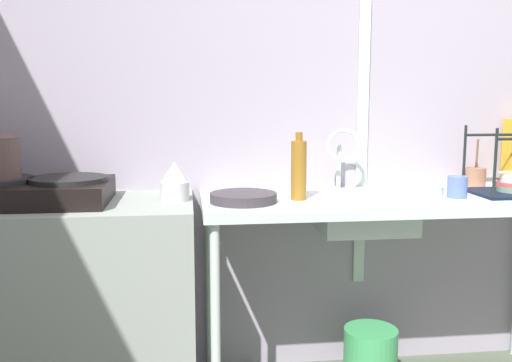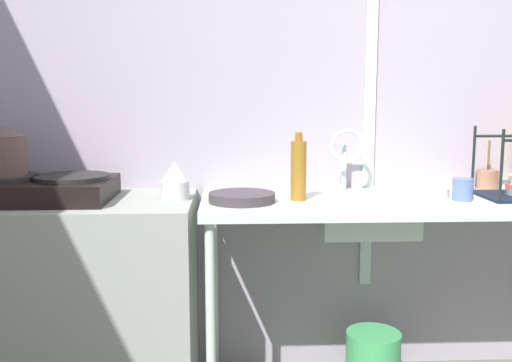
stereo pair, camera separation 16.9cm
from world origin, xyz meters
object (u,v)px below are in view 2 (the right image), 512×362
stove (37,188)px  small_bowl_on_drainboard (430,192)px  percolator (175,181)px  sink_basin (363,214)px  utensil_jar (487,179)px  cup_by_rack (463,189)px  bottle_by_sink (298,170)px  frying_pan (242,197)px  faucet (347,150)px  bucket_on_floor (373,362)px

stove → small_bowl_on_drainboard: size_ratio=3.85×
stove → small_bowl_on_drainboard: 1.58m
percolator → sink_basin: (0.76, -0.00, -0.14)m
utensil_jar → cup_by_rack: bearing=-128.9°
stove → bottle_by_sink: 1.03m
bottle_by_sink → utensil_jar: 0.92m
percolator → frying_pan: size_ratio=0.60×
sink_basin → faucet: size_ratio=1.37×
faucet → utensil_jar: faucet is taller
sink_basin → bottle_by_sink: bearing=-172.8°
faucet → frying_pan: (-0.45, -0.22, -0.16)m
bucket_on_floor → percolator: bearing=-179.1°
bottle_by_sink → frying_pan: bearing=-171.8°
percolator → cup_by_rack: 1.14m
sink_basin → bottle_by_sink: bottle_by_sink is taller
percolator → frying_pan: bearing=-14.3°
utensil_jar → bucket_on_floor: bearing=-159.5°
stove → cup_by_rack: (1.68, -0.07, -0.00)m
stove → frying_pan: stove is taller
sink_basin → cup_by_rack: bearing=-10.0°
faucet → bucket_on_floor: (0.10, -0.14, -0.89)m
sink_basin → bottle_by_sink: 0.33m
small_bowl_on_drainboard → bottle_by_sink: (-0.55, -0.06, 0.10)m
frying_pan → utensil_jar: 1.14m
sink_basin → small_bowl_on_drainboard: (0.28, 0.03, 0.09)m
utensil_jar → faucet: bearing=-174.8°
cup_by_rack → utensil_jar: utensil_jar is taller
frying_pan → bucket_on_floor: 0.92m
stove → sink_basin: size_ratio=1.55×
percolator → cup_by_rack: (1.14, -0.07, -0.03)m
stove → faucet: bearing=7.0°
percolator → utensil_jar: size_ratio=0.70×
stove → small_bowl_on_drainboard: (1.58, 0.02, -0.03)m
utensil_jar → bucket_on_floor: utensil_jar is taller
stove → utensil_jar: utensil_jar is taller
frying_pan → bottle_by_sink: bottle_by_sink is taller
stove → utensil_jar: size_ratio=2.62×
faucet → bucket_on_floor: bearing=-54.7°
bottle_by_sink → faucet: bearing=39.9°
faucet → bucket_on_floor: 0.91m
bottle_by_sink → bucket_on_floor: size_ratio=1.01×
frying_pan → small_bowl_on_drainboard: 0.78m
stove → cup_by_rack: stove is taller
percolator → bucket_on_floor: size_ratio=0.58×
sink_basin → utensil_jar: 0.66m
faucet → cup_by_rack: size_ratio=3.09×
cup_by_rack → small_bowl_on_drainboard: cup_by_rack is taller
frying_pan → faucet: bearing=26.4°
cup_by_rack → bottle_by_sink: 0.65m
percolator → stove: bearing=179.8°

